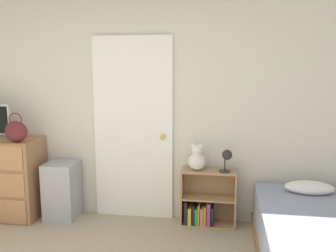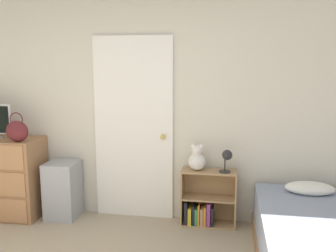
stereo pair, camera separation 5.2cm
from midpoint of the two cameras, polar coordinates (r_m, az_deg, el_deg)
name	(u,v)px [view 2 (the right image)]	position (r m, az deg, el deg)	size (l,w,h in m)	color
wall_back	(129,106)	(4.24, -5.57, 3.08)	(10.00, 0.06, 2.55)	beige
door_closed	(134,129)	(4.21, -4.89, -0.43)	(0.89, 0.09, 2.05)	white
handbag	(17,131)	(4.33, -21.70, -0.69)	(0.26, 0.12, 0.32)	#591E23
storage_bin	(63,190)	(4.48, -15.39, -9.35)	(0.34, 0.36, 0.65)	#999EA8
bookshelf	(205,204)	(4.19, 6.01, -11.69)	(0.59, 0.24, 0.61)	tan
teddy_bear	(197,159)	(4.04, 4.82, -5.03)	(0.19, 0.19, 0.29)	silver
desk_lamp	(227,157)	(3.98, 9.33, -4.70)	(0.14, 0.13, 0.24)	#262628
bed	(324,248)	(3.52, 23.14, -16.74)	(1.07, 1.93, 0.59)	#996B47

